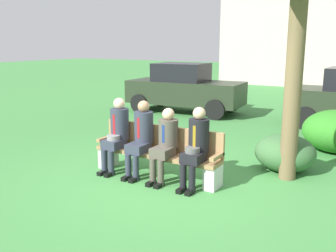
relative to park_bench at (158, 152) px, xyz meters
name	(u,v)px	position (x,y,z in m)	size (l,w,h in m)	color
ground_plane	(163,183)	(0.27, -0.29, -0.44)	(80.00, 80.00, 0.00)	#3F8540
park_bench	(158,152)	(0.00, 0.00, 0.00)	(2.40, 0.44, 0.90)	#99754C
seated_man_leftmost	(117,131)	(-0.82, -0.13, 0.31)	(0.34, 0.72, 1.36)	#2D3342
seated_man_centerleft	(141,134)	(-0.28, -0.13, 0.31)	(0.34, 0.72, 1.35)	#2D3342
seated_man_centerright	(166,141)	(0.24, -0.13, 0.27)	(0.34, 0.72, 1.26)	#4C473D
seated_man_rightmost	(196,144)	(0.82, -0.13, 0.30)	(0.34, 0.72, 1.33)	black
shrub_near_bench	(285,153)	(1.88, 1.43, -0.09)	(1.11, 1.02, 0.69)	#376236
parked_car_near	(184,88)	(-2.67, 5.89, 0.40)	(4.00, 1.93, 1.68)	#232D1E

